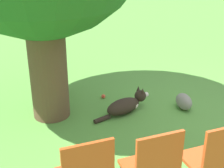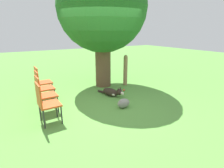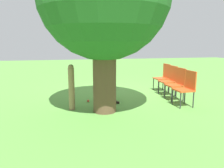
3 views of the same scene
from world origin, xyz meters
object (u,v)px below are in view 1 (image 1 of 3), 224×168
at_px(tennis_ball, 103,96).
at_px(red_chair_2, 153,166).
at_px(fence_post, 62,62).
at_px(red_chair_1, 214,158).
at_px(dog, 126,105).

bearing_deg(tennis_ball, red_chair_2, 172.93).
bearing_deg(tennis_ball, fence_post, 51.73).
xyz_separation_m(fence_post, red_chair_1, (-3.02, -0.87, -0.04)).
xyz_separation_m(dog, fence_post, (1.03, 0.77, 0.43)).
xyz_separation_m(red_chair_1, red_chair_2, (0.08, 0.60, 0.00)).
distance_m(fence_post, tennis_ball, 0.90).
bearing_deg(fence_post, red_chair_2, -174.74).
relative_size(red_chair_2, tennis_ball, 13.38).
height_order(dog, fence_post, fence_post).
bearing_deg(tennis_ball, red_chair_1, -173.53).
bearing_deg(red_chair_2, tennis_ball, -8.91).
xyz_separation_m(dog, red_chair_1, (-1.98, -0.10, 0.39)).
distance_m(red_chair_2, tennis_ball, 2.55).
height_order(dog, red_chair_1, red_chair_1).
xyz_separation_m(dog, red_chair_2, (-1.91, 0.50, 0.39)).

